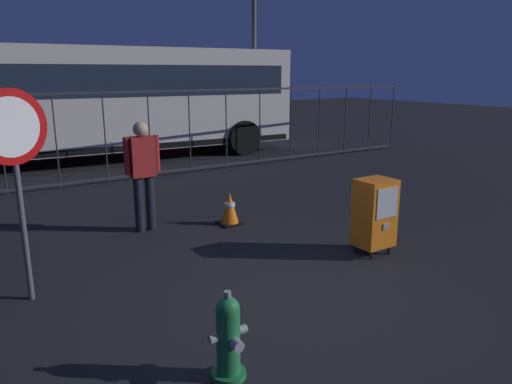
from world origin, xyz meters
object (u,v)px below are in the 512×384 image
(fire_hydrant, at_px, (228,338))
(bus_far, at_px, (32,92))
(pedestrian, at_px, (143,170))
(traffic_cone, at_px, (230,209))
(bus_near, at_px, (103,97))
(newspaper_box_primary, at_px, (374,213))
(stop_sign, at_px, (14,152))

(fire_hydrant, height_order, bus_far, bus_far)
(pedestrian, distance_m, traffic_cone, 1.48)
(bus_near, bearing_deg, newspaper_box_primary, -81.17)
(fire_hydrant, xyz_separation_m, bus_far, (1.11, 15.45, 1.36))
(stop_sign, distance_m, traffic_cone, 3.57)
(fire_hydrant, height_order, traffic_cone, fire_hydrant)
(newspaper_box_primary, relative_size, bus_far, 0.10)
(pedestrian, relative_size, bus_near, 0.16)
(stop_sign, bearing_deg, newspaper_box_primary, -14.35)
(fire_hydrant, xyz_separation_m, traffic_cone, (2.02, 3.46, -0.09))
(traffic_cone, height_order, bus_far, bus_far)
(newspaper_box_primary, relative_size, stop_sign, 0.46)
(stop_sign, xyz_separation_m, pedestrian, (1.87, 1.56, -0.65))
(fire_hydrant, distance_m, stop_sign, 2.87)
(traffic_cone, xyz_separation_m, bus_far, (-0.91, 12.00, 1.45))
(newspaper_box_primary, xyz_separation_m, traffic_cone, (-0.96, 2.16, -0.31))
(traffic_cone, bearing_deg, stop_sign, -160.21)
(newspaper_box_primary, xyz_separation_m, stop_sign, (-4.07, 1.04, 1.03))
(stop_sign, xyz_separation_m, bus_near, (3.22, 8.14, 0.11))
(stop_sign, relative_size, bus_near, 0.21)
(bus_near, bearing_deg, traffic_cone, -87.37)
(bus_near, bearing_deg, fire_hydrant, -97.92)
(traffic_cone, xyz_separation_m, bus_near, (0.12, 7.02, 1.45))
(newspaper_box_primary, height_order, pedestrian, pedestrian)
(stop_sign, bearing_deg, pedestrian, 39.84)
(bus_near, xyz_separation_m, bus_far, (-1.02, 4.97, 0.00))
(fire_hydrant, bearing_deg, traffic_cone, 59.74)
(newspaper_box_primary, bearing_deg, bus_near, 95.25)
(bus_far, bearing_deg, fire_hydrant, -94.56)
(newspaper_box_primary, relative_size, traffic_cone, 1.92)
(newspaper_box_primary, relative_size, bus_near, 0.10)
(newspaper_box_primary, bearing_deg, pedestrian, 130.23)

